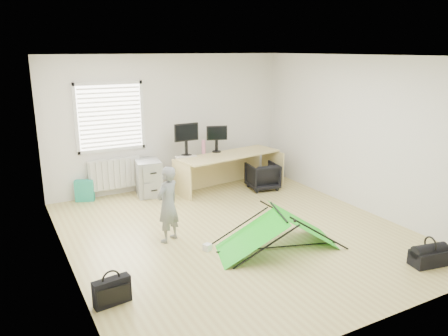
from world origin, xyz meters
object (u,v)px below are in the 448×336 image
monitor_left (186,144)px  thermos (204,147)px  person (168,204)px  monitor_right (216,142)px  office_chair (262,176)px  desk (230,172)px  storage_crate (271,171)px  laptop_bag (112,291)px  filing_cabinet (148,178)px  kite (278,230)px  duffel_bag (429,258)px

monitor_left → thermos: bearing=0.3°
person → monitor_right: bearing=-161.9°
thermos → office_chair: size_ratio=0.47×
desk → storage_crate: (1.23, 0.28, -0.23)m
laptop_bag → person: bearing=39.9°
filing_cabinet → person: bearing=-92.1°
storage_crate → laptop_bag: bearing=-143.1°
monitor_right → laptop_bag: monitor_right is taller
storage_crate → monitor_right: bearing=179.1°
monitor_right → office_chair: size_ratio=0.71×
desk → kite: 2.86m
kite → duffel_bag: bearing=-25.0°
monitor_right → kite: (-0.59, -3.06, -0.66)m
monitor_left → duffel_bag: 4.77m
duffel_bag → kite: bearing=147.5°
filing_cabinet → thermos: (1.15, -0.13, 0.52)m
filing_cabinet → monitor_right: monitor_right is taller
office_chair → kite: kite is taller
filing_cabinet → monitor_left: (0.76, -0.14, 0.62)m
filing_cabinet → thermos: bearing=2.9°
desk → thermos: bearing=136.4°
laptop_bag → duffel_bag: 4.10m
monitor_right → office_chair: monitor_right is taller
thermos → laptop_bag: 4.42m
filing_cabinet → duffel_bag: size_ratio=1.45×
desk → duffel_bag: 4.21m
desk → filing_cabinet: 1.65m
filing_cabinet → storage_crate: filing_cabinet is taller
thermos → filing_cabinet: bearing=173.7°
monitor_left → office_chair: bearing=-25.1°
monitor_left → thermos: monitor_left is taller
desk → monitor_left: bearing=151.9°
office_chair → storage_crate: office_chair is taller
desk → monitor_right: monitor_right is taller
filing_cabinet → monitor_left: bearing=-1.4°
monitor_left → person: bearing=-122.3°
duffel_bag → monitor_left: bearing=120.0°
person → duffel_bag: person is taller
monitor_right → person: 2.82m
monitor_left → monitor_right: bearing=-1.2°
monitor_left → storage_crate: (2.05, -0.01, -0.84)m
monitor_right → duffel_bag: size_ratio=0.87×
desk → filing_cabinet: bearing=156.0°
desk → monitor_left: monitor_left is taller
office_chair → kite: 2.78m
filing_cabinet → storage_crate: (2.82, -0.15, -0.22)m
person → desk: bearing=-168.4°
kite → laptop_bag: (-2.48, -0.30, -0.12)m
duffel_bag → filing_cabinet: bearing=127.5°
kite → duffel_bag: (1.48, -1.38, -0.17)m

